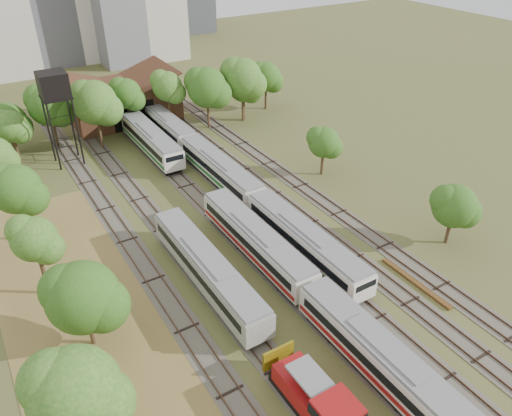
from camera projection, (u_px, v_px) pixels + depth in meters
ground at (385, 354)px, 38.54m from camera, size 240.00×240.00×0.00m
dry_grass_patch at (126, 381)px, 36.33m from camera, size 14.00×60.00×0.04m
tracks at (224, 210)px, 56.33m from camera, size 24.60×80.00×0.19m
railcar_red_set at (311, 293)px, 41.85m from camera, size 2.72×34.57×3.36m
railcar_green_set at (220, 170)px, 60.83m from camera, size 2.69×52.08×3.31m
railcar_rear at (151, 141)px, 67.97m from camera, size 2.85×16.08×3.53m
shunter_locomotive at (319, 404)px, 32.81m from camera, size 2.66×8.10×3.49m
old_grey_coach at (208, 269)px, 44.42m from camera, size 2.72×18.00×3.36m
water_tower at (54, 88)px, 61.19m from camera, size 3.51×3.51×12.14m
rail_pile_far at (415, 283)px, 45.49m from camera, size 0.50×8.04×0.26m
maintenance_shed at (122, 101)px, 78.55m from camera, size 16.45×11.55×7.58m
tree_band_left at (34, 222)px, 44.89m from camera, size 8.82×72.69×8.51m
tree_band_far at (157, 92)px, 71.78m from camera, size 43.17×11.44×9.87m
tree_band_right at (319, 132)px, 63.26m from camera, size 5.76×44.22×7.65m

